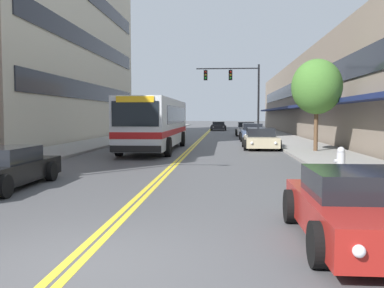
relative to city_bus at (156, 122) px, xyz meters
The scene contains 15 objects.
ground_plane 17.42m from the city_bus, 83.39° to the left, with size 240.00×240.00×0.00m, color #4C4C4F.
sidewalk_left 18.08m from the city_bus, 107.02° to the left, with size 3.53×106.00×0.15m.
sidewalk_right 19.62m from the city_bus, 61.72° to the left, with size 3.53×106.00×0.15m.
centre_line 17.42m from the city_bus, 83.39° to the left, with size 0.34×106.00×0.01m.
storefront_row_right 23.11m from the city_bus, 48.46° to the left, with size 9.10×68.00×7.84m.
city_bus is the anchor object (origin of this frame).
car_black_parked_left_mid 14.11m from the city_bus, 99.47° to the right, with size 2.06×4.86×1.17m.
car_red_parked_right_foreground 19.58m from the city_bus, 70.99° to the right, with size 2.12×4.14×1.18m.
car_beige_parked_right_mid 6.59m from the city_bus, 11.88° to the left, with size 2.20×4.50×1.30m.
car_white_parked_right_far 19.64m from the city_bus, 71.32° to the left, with size 2.10×4.48×1.41m.
car_slate_blue_parked_right_end 11.87m from the city_bus, 57.25° to the left, with size 2.06×4.33×1.43m.
car_charcoal_moving_lead 35.14m from the city_bus, 84.73° to the left, with size 2.19×4.59×1.22m.
traffic_signal_mast 15.36m from the city_bus, 69.50° to the left, with size 5.82×0.38×6.75m.
street_tree_right_mid 9.48m from the city_bus, 10.33° to the right, with size 2.74×2.74×5.02m.
fire_hydrant 13.85m from the city_bus, 54.86° to the right, with size 0.36×0.28×0.91m.
Camera 1 is at (2.14, -5.83, 2.09)m, focal length 40.00 mm.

